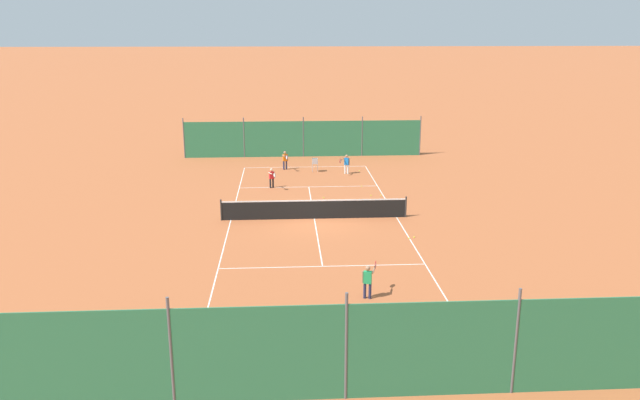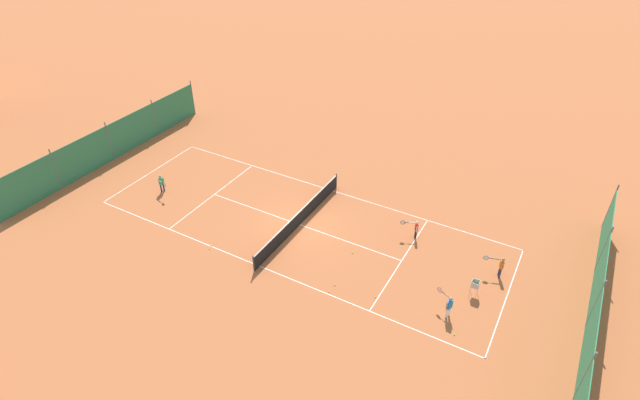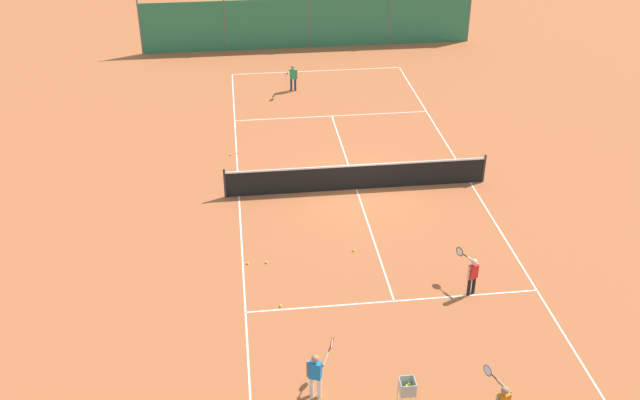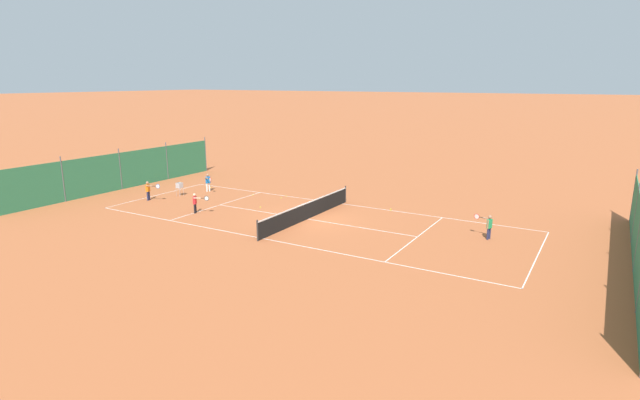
% 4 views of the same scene
% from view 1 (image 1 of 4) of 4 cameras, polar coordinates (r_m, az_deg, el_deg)
% --- Properties ---
extents(ground_plane, '(600.00, 600.00, 0.00)m').
position_cam_1_polar(ground_plane, '(30.78, -0.53, -1.72)').
color(ground_plane, '#B25B33').
extents(court_line_markings, '(8.25, 23.85, 0.01)m').
position_cam_1_polar(court_line_markings, '(30.78, -0.53, -1.71)').
color(court_line_markings, white).
rests_on(court_line_markings, ground).
extents(tennis_net, '(9.18, 0.08, 1.06)m').
position_cam_1_polar(tennis_net, '(30.64, -0.53, -0.83)').
color(tennis_net, '#2D2D2D').
rests_on(tennis_net, ground).
extents(windscreen_fence_far, '(17.28, 0.08, 2.90)m').
position_cam_1_polar(windscreen_fence_far, '(15.97, 2.39, -13.71)').
color(windscreen_fence_far, '#2D754C').
rests_on(windscreen_fence_far, ground).
extents(windscreen_fence_near, '(17.28, 0.08, 2.90)m').
position_cam_1_polar(windscreen_fence_near, '(45.57, -1.53, 5.61)').
color(windscreen_fence_near, '#2D754C').
rests_on(windscreen_fence_near, ground).
extents(player_near_baseline, '(0.74, 0.93, 1.25)m').
position_cam_1_polar(player_near_baseline, '(40.15, 2.41, 3.42)').
color(player_near_baseline, white).
rests_on(player_near_baseline, ground).
extents(player_far_baseline, '(0.62, 0.96, 1.21)m').
position_cam_1_polar(player_far_baseline, '(21.80, 4.41, -7.21)').
color(player_far_baseline, '#23284C').
rests_on(player_far_baseline, ground).
extents(player_far_service, '(0.43, 1.02, 1.17)m').
position_cam_1_polar(player_far_service, '(36.64, -4.43, 2.15)').
color(player_far_service, black).
rests_on(player_far_service, ground).
extents(player_near_service, '(0.40, 1.07, 1.24)m').
position_cam_1_polar(player_near_service, '(41.38, -3.21, 3.76)').
color(player_near_service, '#23284C').
rests_on(player_near_service, ground).
extents(tennis_ball_service_box, '(0.07, 0.07, 0.07)m').
position_cam_1_polar(tennis_ball_service_box, '(35.12, 5.58, 0.44)').
color(tennis_ball_service_box, '#CCE033').
rests_on(tennis_ball_service_box, ground).
extents(tennis_ball_alley_right, '(0.07, 0.07, 0.07)m').
position_cam_1_polar(tennis_ball_alley_right, '(34.48, 0.34, 0.23)').
color(tennis_ball_alley_right, '#CCE033').
rests_on(tennis_ball_alley_right, ground).
extents(tennis_ball_by_net_right, '(0.07, 0.07, 0.07)m').
position_cam_1_polar(tennis_ball_by_net_right, '(28.31, 8.60, -3.38)').
color(tennis_ball_by_net_right, '#CCE033').
rests_on(tennis_ball_by_net_right, ground).
extents(tennis_ball_near_corner, '(0.07, 0.07, 0.07)m').
position_cam_1_polar(tennis_ball_near_corner, '(41.06, 3.63, 2.68)').
color(tennis_ball_near_corner, '#CCE033').
rests_on(tennis_ball_near_corner, ground).
extents(tennis_ball_by_net_left, '(0.07, 0.07, 0.07)m').
position_cam_1_polar(tennis_ball_by_net_left, '(28.15, 8.13, -3.47)').
color(tennis_ball_by_net_left, '#CCE033').
rests_on(tennis_ball_by_net_left, ground).
extents(tennis_ball_mid_court, '(0.07, 0.07, 0.07)m').
position_cam_1_polar(tennis_ball_mid_court, '(35.06, 4.68, 0.43)').
color(tennis_ball_mid_court, '#CCE033').
rests_on(tennis_ball_mid_court, ground).
extents(tennis_ball_alley_left, '(0.07, 0.07, 0.07)m').
position_cam_1_polar(tennis_ball_alley_left, '(37.06, 3.83, 1.28)').
color(tennis_ball_alley_left, '#CCE033').
rests_on(tennis_ball_alley_left, ground).
extents(ball_hopper, '(0.36, 0.36, 0.89)m').
position_cam_1_polar(ball_hopper, '(40.71, -0.47, 3.50)').
color(ball_hopper, '#B7B7BC').
rests_on(ball_hopper, ground).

